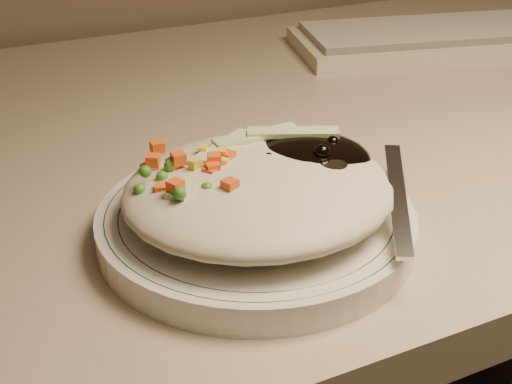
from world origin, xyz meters
name	(u,v)px	position (x,y,z in m)	size (l,w,h in m)	color
desk	(237,286)	(0.00, 1.38, 0.54)	(1.40, 0.70, 0.74)	tan
plate	(256,224)	(-0.07, 1.18, 0.75)	(0.23, 0.23, 0.02)	silver
plate_rim	(256,212)	(-0.07, 1.18, 0.76)	(0.22, 0.22, 0.00)	#144723
meal	(262,184)	(-0.07, 1.18, 0.78)	(0.21, 0.19, 0.05)	beige
keyboard	(452,37)	(0.35, 1.48, 0.75)	(0.42, 0.23, 0.03)	beige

